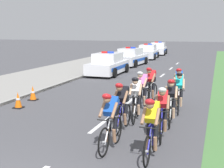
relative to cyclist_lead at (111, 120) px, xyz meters
name	(u,v)px	position (x,y,z in m)	size (l,w,h in m)	color
sidewalk_slab	(43,76)	(-8.23, 10.53, -0.73)	(5.11, 60.00, 0.12)	gray
kerb_edge	(78,78)	(-5.75, 10.53, -0.72)	(0.16, 60.00, 0.13)	#9E9E99
lane_markings_centre	(142,92)	(-1.01, 7.79, -0.78)	(0.14, 29.60, 0.01)	white
cyclist_lead	(111,120)	(0.00, 0.00, 0.00)	(0.42, 1.72, 1.56)	black
cyclist_second	(152,127)	(1.10, -0.24, 0.00)	(0.42, 1.72, 1.56)	black
cyclist_third	(122,106)	(-0.17, 1.54, 0.00)	(0.42, 1.72, 1.56)	black
cyclist_fourth	(162,111)	(1.10, 1.26, 0.00)	(0.45, 1.72, 1.56)	black
cyclist_fifth	(136,98)	(-0.05, 2.78, 0.00)	(0.45, 1.72, 1.56)	black
cyclist_sixth	(171,101)	(1.13, 2.72, 0.00)	(0.44, 1.72, 1.56)	black
cyclist_seventh	(142,90)	(-0.18, 4.24, 0.00)	(0.44, 1.72, 1.56)	black
cyclist_eighth	(179,91)	(1.18, 4.41, 0.00)	(0.45, 1.72, 1.56)	black
cyclist_ninth	(151,84)	(-0.11, 5.53, 0.00)	(0.45, 1.72, 1.56)	black
cyclist_tenth	(179,85)	(1.02, 5.67, 0.00)	(0.44, 1.72, 1.56)	black
police_car_nearest	(108,65)	(-4.62, 13.00, -0.11)	(2.02, 4.41, 1.59)	white
police_car_second	(131,58)	(-4.62, 18.91, -0.11)	(2.31, 4.55, 1.59)	silver
police_car_third	(148,52)	(-4.62, 25.75, -0.11)	(2.20, 4.50, 1.59)	silver
police_car_furthest	(158,49)	(-4.62, 31.74, -0.11)	(2.26, 4.53, 1.59)	white
traffic_cone_near	(18,100)	(-4.85, 2.97, -0.48)	(0.36, 0.36, 0.64)	black
traffic_cone_mid	(33,93)	(-5.09, 4.39, -0.48)	(0.36, 0.36, 0.64)	black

